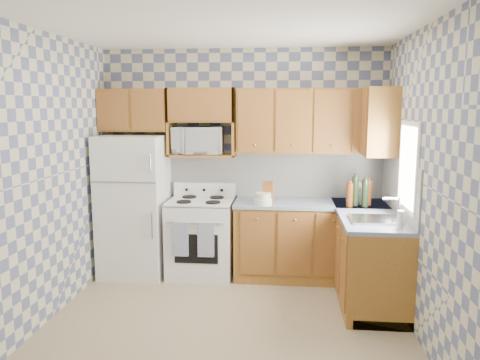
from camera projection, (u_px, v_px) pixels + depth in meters
name	position (u px, v px, depth m)	size (l,w,h in m)	color
floor	(227.00, 324.00, 4.38)	(3.40, 3.40, 0.00)	#857658
back_wall	(243.00, 161.00, 5.74)	(3.40, 0.02, 2.70)	slate
right_wall	(423.00, 185.00, 4.00)	(0.02, 3.20, 2.70)	slate
backsplash_back	(275.00, 174.00, 5.71)	(2.60, 0.01, 0.56)	white
backsplash_right	(399.00, 186.00, 4.81)	(0.01, 1.60, 0.56)	white
refrigerator	(134.00, 206.00, 5.60)	(0.75, 0.70, 1.68)	white
stove_body	(201.00, 238.00, 5.61)	(0.76, 0.65, 0.90)	white
cooktop	(201.00, 201.00, 5.54)	(0.76, 0.65, 0.03)	silver
backguard	(205.00, 189.00, 5.79)	(0.76, 0.08, 0.17)	white
dish_towel_left	(180.00, 239.00, 5.27)	(0.19, 0.03, 0.39)	navy
dish_towel_right	(206.00, 240.00, 5.24)	(0.19, 0.03, 0.39)	navy
base_cabinets_back	(310.00, 242.00, 5.51)	(1.75, 0.60, 0.88)	brown
base_cabinets_right	(367.00, 257.00, 4.96)	(0.60, 1.60, 0.88)	brown
countertop_back	(311.00, 203.00, 5.43)	(1.77, 0.63, 0.04)	slate
countertop_right	(368.00, 214.00, 4.89)	(0.63, 1.60, 0.04)	slate
upper_cabinets_back	(312.00, 121.00, 5.42)	(1.75, 0.33, 0.74)	brown
upper_cabinets_fridge	(135.00, 110.00, 5.61)	(0.82, 0.33, 0.50)	brown
upper_cabinets_right	(378.00, 122.00, 5.17)	(0.33, 0.70, 0.74)	brown
microwave_shelf	(203.00, 155.00, 5.61)	(0.80, 0.33, 0.03)	brown
microwave	(198.00, 140.00, 5.61)	(0.59, 0.40, 0.33)	white
sink	(375.00, 220.00, 4.54)	(0.48, 0.40, 0.03)	#B7B7BC
window	(408.00, 167.00, 4.43)	(0.02, 0.66, 0.86)	silver
bottle_0	(355.00, 191.00, 5.20)	(0.07, 0.07, 0.33)	black
bottle_1	(365.00, 193.00, 5.13)	(0.07, 0.07, 0.31)	black
bottle_2	(368.00, 193.00, 5.23)	(0.07, 0.07, 0.29)	#5B280D
bottle_3	(350.00, 195.00, 5.13)	(0.07, 0.07, 0.26)	#5B280D
knife_block	(268.00, 192.00, 5.36)	(0.11, 0.11, 0.24)	brown
electric_kettle	(359.00, 195.00, 5.33)	(0.15, 0.15, 0.19)	white
food_containers	(263.00, 199.00, 5.27)	(0.20, 0.20, 0.13)	silver
soap_bottle	(400.00, 220.00, 4.21)	(0.06, 0.06, 0.17)	silver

